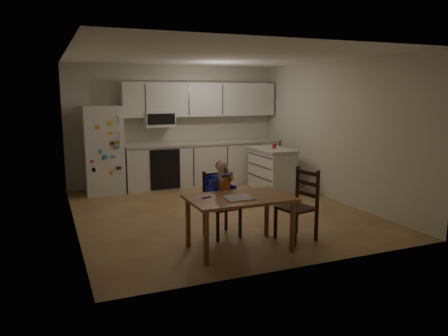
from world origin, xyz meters
TOP-DOWN VIEW (x-y plane):
  - room at (0.00, 0.48)m, footprint 4.52×5.01m
  - refrigerator at (-1.55, 2.15)m, footprint 0.72×0.70m
  - kitchen_run at (0.50, 2.24)m, footprint 3.37×0.62m
  - kitchen_island at (1.63, 1.18)m, footprint 0.60×1.14m
  - red_cup at (1.65, 1.13)m, footprint 0.08×0.08m
  - dining_table at (-0.41, -1.72)m, footprint 1.27×0.82m
  - napkin at (-0.46, -1.82)m, footprint 0.32×0.28m
  - toddler_spoon at (-0.82, -1.63)m, footprint 0.12×0.06m
  - chair_booster at (-0.42, -1.11)m, footprint 0.46×0.46m
  - chair_side at (0.53, -1.66)m, footprint 0.49×0.49m

SIDE VIEW (x-z plane):
  - kitchen_island at x=1.63m, z-range 0.00..0.85m
  - chair_side at x=0.53m, z-range 0.06..1.01m
  - dining_table at x=-0.41m, z-range 0.25..0.93m
  - chair_booster at x=-0.42m, z-range 0.11..1.16m
  - napkin at x=-0.46m, z-range 0.68..0.69m
  - toddler_spoon at x=-0.82m, z-range 0.68..0.70m
  - refrigerator at x=-1.55m, z-range 0.00..1.70m
  - kitchen_run at x=0.50m, z-range -0.20..1.95m
  - red_cup at x=1.65m, z-range 0.84..0.94m
  - room at x=0.00m, z-range -0.01..2.51m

